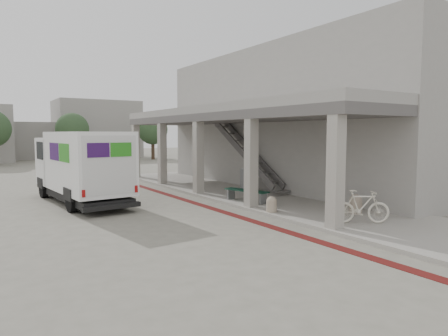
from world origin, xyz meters
TOP-DOWN VIEW (x-y plane):
  - ground at (0.00, 0.00)m, footprint 120.00×120.00m
  - bike_lane_stripe at (1.00, 2.00)m, footprint 0.35×40.00m
  - sidewalk at (4.00, 0.00)m, footprint 4.40×28.00m
  - transit_building at (6.83, 4.50)m, footprint 7.60×17.00m
  - distant_backdrop at (-2.84, 35.89)m, footprint 28.00×10.00m
  - tree_mid at (2.00, 30.00)m, footprint 3.20×3.20m
  - tree_right at (10.00, 29.00)m, footprint 3.20×3.20m
  - fedex_truck at (-2.81, 5.36)m, footprint 2.62×6.87m
  - bench at (2.60, 1.48)m, footprint 0.94×2.00m
  - bollard_near at (2.10, -0.70)m, footprint 0.36×0.36m
  - bollard_far at (4.38, -2.37)m, footprint 0.43×0.43m
  - utility_cabinet at (4.30, 3.68)m, footprint 0.60×0.72m
  - bicycle_cream at (3.24, -3.50)m, footprint 1.65×1.35m

SIDE VIEW (x-z plane):
  - ground at x=0.00m, z-range 0.00..0.00m
  - bike_lane_stripe at x=1.00m, z-range 0.00..0.01m
  - sidewalk at x=4.00m, z-range 0.00..0.12m
  - bollard_near at x=2.10m, z-range 0.12..0.66m
  - bollard_far at x=4.38m, z-range 0.12..0.76m
  - bench at x=2.60m, z-range 0.22..0.68m
  - bicycle_cream at x=3.24m, z-range 0.12..1.13m
  - utility_cabinet at x=4.30m, z-range 0.12..1.18m
  - fedex_truck at x=-2.81m, z-range 0.09..2.96m
  - distant_backdrop at x=-2.84m, z-range -0.55..5.95m
  - tree_mid at x=2.00m, z-range 0.78..5.58m
  - tree_right at x=10.00m, z-range 0.78..5.58m
  - transit_building at x=6.83m, z-range -0.10..6.90m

